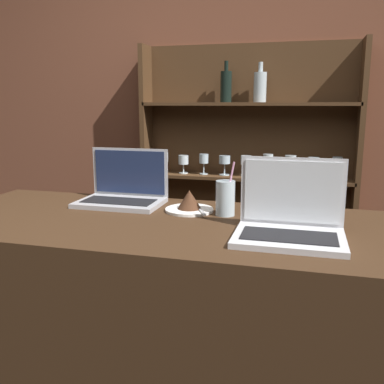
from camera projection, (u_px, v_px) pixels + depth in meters
bar_counter at (179, 359)px, 1.58m from camera, size 1.79×0.69×1.05m
back_wall at (240, 119)px, 2.73m from camera, size 7.00×0.06×2.70m
back_shelf at (246, 185)px, 2.72m from camera, size 1.33×0.18×1.81m
laptop_near at (123, 192)px, 1.74m from camera, size 0.33×0.22×0.22m
laptop_far at (290, 221)px, 1.29m from camera, size 0.32×0.24×0.23m
cake_plate at (188, 203)px, 1.61m from camera, size 0.18×0.18×0.08m
water_glass at (225, 198)px, 1.55m from camera, size 0.07×0.07×0.20m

